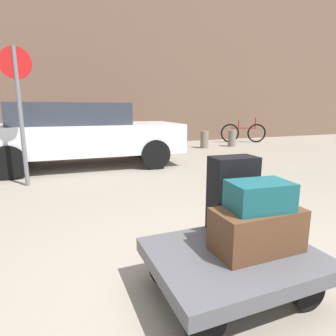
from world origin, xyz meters
The scene contains 12 objects.
ground_plane centered at (0.00, 0.00, 0.00)m, with size 60.00×60.00×0.00m, color gray.
building_facade_brick centered at (2.00, 9.53, 4.40)m, with size 24.00×1.20×8.81m, color brown.
luggage_cart centered at (0.00, 0.00, 0.27)m, with size 1.13×0.90×0.34m.
duffel_bag_brown_front_left centered at (0.15, -0.04, 0.49)m, with size 0.61×0.32×0.30m, color #51331E.
suitcase_black_stacked_top centered at (0.19, 0.32, 0.64)m, with size 0.36×0.21×0.60m, color black.
duffel_bag_teal_topmost_pile centered at (0.15, -0.04, 0.73)m, with size 0.40×0.27×0.19m, color #144C51.
parked_car centered at (-0.50, 5.20, 0.76)m, with size 4.37×2.07×1.42m.
bicycle_leaning centered at (5.81, 7.69, 0.37)m, with size 1.65×0.74×0.96m.
bollard_kerb_near centered at (2.22, 6.81, 0.28)m, with size 0.27×0.27×0.57m, color #72665B.
bollard_kerb_mid centered at (3.58, 6.81, 0.28)m, with size 0.27×0.27×0.57m, color #72665B.
bollard_kerb_far centered at (4.68, 6.81, 0.28)m, with size 0.27×0.27×0.57m, color #72665B.
no_parking_sign centered at (-1.56, 3.78, 1.40)m, with size 0.50×0.10×2.26m.
Camera 1 is at (-1.08, -1.48, 1.30)m, focal length 30.21 mm.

